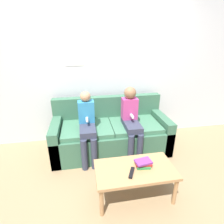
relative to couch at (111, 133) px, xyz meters
The scene contains 8 objects.
ground_plane 0.60m from the couch, 90.00° to the right, with size 10.00×10.00×0.00m, color #937A56.
wall_back 1.12m from the couch, 90.02° to the left, with size 8.00×0.07×2.60m.
couch is the anchor object (origin of this frame).
coffee_table 1.04m from the couch, 83.92° to the right, with size 0.91×0.49×0.39m.
person_left 0.53m from the couch, 152.53° to the right, with size 0.24×0.55×1.06m.
person_right 0.49m from the couch, 32.92° to the right, with size 0.24×0.55×1.10m.
tv_remote 1.11m from the couch, 87.54° to the right, with size 0.11×0.17×0.02m.
book_stack 1.04m from the couch, 78.13° to the right, with size 0.20×0.16×0.07m.
Camera 1 is at (-0.43, -2.04, 1.75)m, focal length 28.00 mm.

